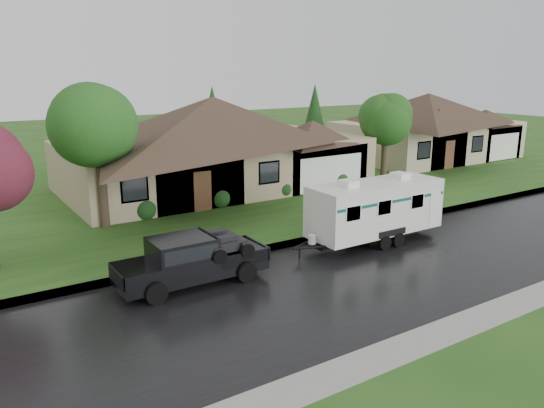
{
  "coord_description": "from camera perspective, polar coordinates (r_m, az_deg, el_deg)",
  "views": [
    {
      "loc": [
        -12.87,
        -15.57,
        7.4
      ],
      "look_at": [
        -1.46,
        2.0,
        2.04
      ],
      "focal_mm": 35.0,
      "sensor_mm": 36.0,
      "label": 1
    }
  ],
  "objects": [
    {
      "name": "house_main",
      "position": [
        33.3,
        -5.74,
        7.72
      ],
      "size": [
        19.44,
        10.8,
        6.9
      ],
      "color": "gray",
      "rests_on": "lawn"
    },
    {
      "name": "pickup_truck",
      "position": [
        18.81,
        -8.89,
        -5.88
      ],
      "size": [
        5.32,
        2.02,
        1.77
      ],
      "color": "black",
      "rests_on": "ground"
    },
    {
      "name": "ground",
      "position": [
        21.51,
        6.21,
        -5.85
      ],
      "size": [
        140.0,
        140.0,
        0.0
      ],
      "primitive_type": "plane",
      "color": "#224E18",
      "rests_on": "ground"
    },
    {
      "name": "travel_trailer",
      "position": [
        23.41,
        11.05,
        -0.36
      ],
      "size": [
        6.56,
        2.31,
        2.94
      ],
      "color": "silver",
      "rests_on": "ground"
    },
    {
      "name": "lawn",
      "position": [
        33.96,
        -9.93,
        1.69
      ],
      "size": [
        140.0,
        26.0,
        0.15
      ],
      "primitive_type": "cube",
      "color": "#224E18",
      "rests_on": "ground"
    },
    {
      "name": "tree_right_green",
      "position": [
        35.86,
        12.16,
        8.87
      ],
      "size": [
        3.5,
        3.5,
        5.8
      ],
      "color": "#382B1E",
      "rests_on": "lawn"
    },
    {
      "name": "tree_left_green",
      "position": [
        25.44,
        -18.23,
        7.46
      ],
      "size": [
        3.93,
        3.93,
        6.5
      ],
      "color": "#382B1E",
      "rests_on": "lawn"
    },
    {
      "name": "road",
      "position": [
        20.11,
        9.83,
        -7.44
      ],
      "size": [
        140.0,
        8.0,
        0.01
      ],
      "primitive_type": "cube",
      "color": "black",
      "rests_on": "ground"
    },
    {
      "name": "house_neighbor",
      "position": [
        46.32,
        16.73,
        8.71
      ],
      "size": [
        15.12,
        9.72,
        6.45
      ],
      "color": "tan",
      "rests_on": "lawn"
    },
    {
      "name": "curb",
      "position": [
        23.17,
        2.7,
        -4.09
      ],
      "size": [
        140.0,
        0.5,
        0.15
      ],
      "primitive_type": "cube",
      "color": "gray",
      "rests_on": "ground"
    },
    {
      "name": "shrub_row",
      "position": [
        29.75,
        -2.07,
        1.23
      ],
      "size": [
        13.6,
        1.0,
        1.0
      ],
      "color": "#143814",
      "rests_on": "lawn"
    }
  ]
}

